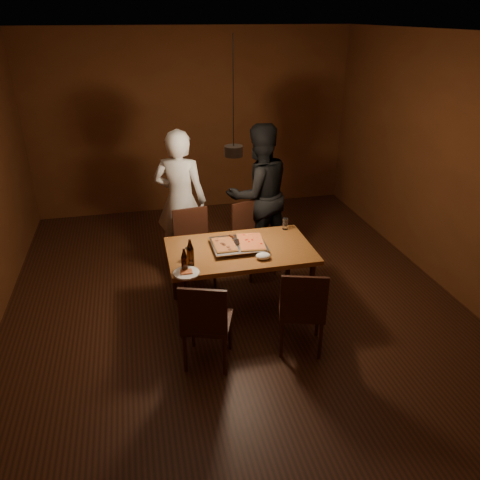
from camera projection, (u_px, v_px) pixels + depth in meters
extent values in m
plane|color=#3B1C10|center=(235.00, 303.00, 5.29)|extent=(6.00, 6.00, 0.00)
plane|color=beige|center=(233.00, 33.00, 4.06)|extent=(6.00, 6.00, 0.00)
plane|color=brown|center=(193.00, 123.00, 7.30)|extent=(5.00, 0.00, 5.00)
plane|color=brown|center=(380.00, 407.00, 2.05)|extent=(5.00, 0.00, 5.00)
plane|color=brown|center=(454.00, 168.00, 5.18)|extent=(0.00, 6.00, 6.00)
cube|color=#925625|center=(240.00, 251.00, 4.86)|extent=(1.50, 0.90, 0.05)
cylinder|color=#38190F|center=(182.00, 309.00, 4.57)|extent=(0.06, 0.06, 0.70)
cylinder|color=#38190F|center=(311.00, 292.00, 4.84)|extent=(0.06, 0.06, 0.70)
cylinder|color=#38190F|center=(174.00, 272.00, 5.22)|extent=(0.06, 0.06, 0.70)
cylinder|color=#38190F|center=(288.00, 259.00, 5.49)|extent=(0.06, 0.06, 0.70)
cube|color=#38190F|center=(195.00, 251.00, 5.51)|extent=(0.46, 0.46, 0.04)
cube|color=#38190F|center=(191.00, 226.00, 5.56)|extent=(0.42, 0.07, 0.45)
cube|color=#38190F|center=(255.00, 241.00, 5.73)|extent=(0.54, 0.54, 0.04)
cube|color=#38190F|center=(247.00, 218.00, 5.77)|extent=(0.41, 0.17, 0.45)
cube|color=#38190F|center=(208.00, 322.00, 4.24)|extent=(0.54, 0.54, 0.04)
cube|color=#38190F|center=(203.00, 312.00, 3.96)|extent=(0.41, 0.17, 0.45)
cube|color=#38190F|center=(301.00, 309.00, 4.43)|extent=(0.53, 0.53, 0.04)
cube|color=#38190F|center=(304.00, 299.00, 4.15)|extent=(0.41, 0.15, 0.45)
cube|color=silver|center=(238.00, 246.00, 4.86)|extent=(0.58, 0.49, 0.05)
cube|color=maroon|center=(225.00, 244.00, 4.81)|extent=(0.22, 0.35, 0.02)
cube|color=gold|center=(251.00, 242.00, 4.87)|extent=(0.30, 0.43, 0.02)
cylinder|color=black|center=(185.00, 264.00, 4.39)|extent=(0.06, 0.06, 0.15)
cone|color=black|center=(184.00, 253.00, 4.34)|extent=(0.06, 0.06, 0.09)
cylinder|color=black|center=(191.00, 257.00, 4.50)|extent=(0.07, 0.07, 0.17)
cone|color=black|center=(190.00, 244.00, 4.44)|extent=(0.07, 0.07, 0.10)
cylinder|color=silver|center=(189.00, 253.00, 4.62)|extent=(0.08, 0.08, 0.12)
cylinder|color=silver|center=(285.00, 224.00, 5.26)|extent=(0.06, 0.06, 0.13)
cylinder|color=white|center=(186.00, 273.00, 4.38)|extent=(0.25, 0.25, 0.02)
cube|color=gold|center=(186.00, 272.00, 4.38)|extent=(0.11, 0.09, 0.01)
ellipsoid|color=white|center=(263.00, 256.00, 4.64)|extent=(0.15, 0.12, 0.06)
imported|color=silver|center=(181.00, 201.00, 5.73)|extent=(0.75, 0.62, 1.76)
imported|color=black|center=(259.00, 194.00, 5.90)|extent=(1.00, 0.85, 1.79)
cylinder|color=black|center=(234.00, 151.00, 4.52)|extent=(0.18, 0.18, 0.10)
cylinder|color=black|center=(233.00, 92.00, 4.28)|extent=(0.01, 0.01, 1.00)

